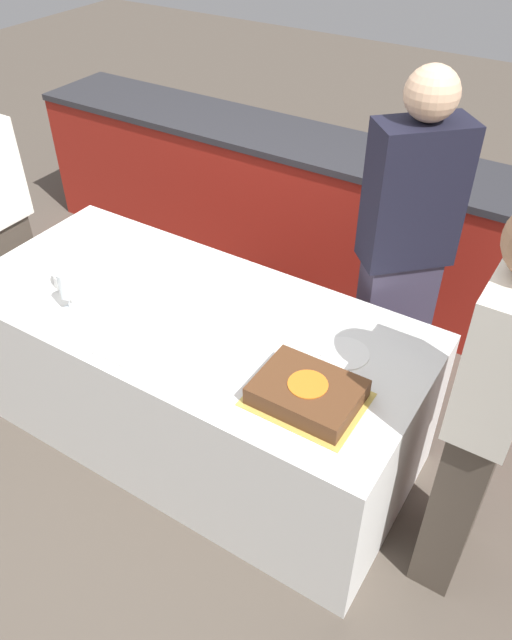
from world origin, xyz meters
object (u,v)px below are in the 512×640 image
at_px(wine_glass, 65,286).
at_px(person_cutting_cake, 403,257).
at_px(person_seated_right, 487,414).
at_px(cake, 307,392).
at_px(plate_stack, 77,275).

bearing_deg(wine_glass, person_cutting_cake, 40.13).
distance_m(person_cutting_cake, person_seated_right, 0.90).
bearing_deg(wine_glass, cake, 3.44).
relative_size(wine_glass, person_cutting_cake, 0.11).
bearing_deg(person_cutting_cake, cake, 45.76).
bearing_deg(person_cutting_cake, person_seated_right, 85.87).
xyz_separation_m(plate_stack, person_cutting_cake, (1.23, 0.77, 0.10)).
xyz_separation_m(cake, wine_glass, (-1.11, -0.07, 0.08)).
xyz_separation_m(person_cutting_cake, person_seated_right, (0.58, -0.68, -0.04)).
distance_m(plate_stack, wine_glass, 0.22).
bearing_deg(wine_glass, person_seated_right, 8.50).
relative_size(cake, person_seated_right, 0.25).
bearing_deg(plate_stack, person_seated_right, 2.72).
height_order(person_cutting_cake, person_seated_right, person_cutting_cake).
distance_m(cake, wine_glass, 1.12).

